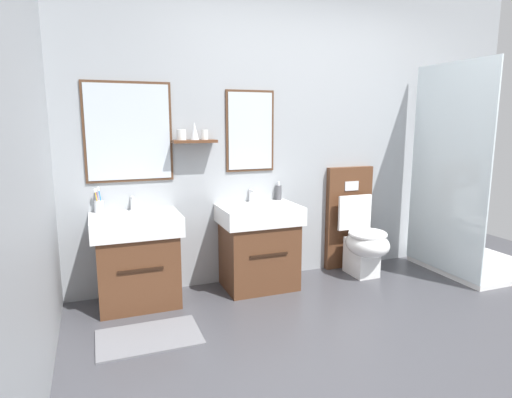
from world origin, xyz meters
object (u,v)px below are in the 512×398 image
vanity_sink_left (137,258)px  toothbrush_cup (99,206)px  shower_tray (468,231)px  toilet (358,234)px  vanity_sink_right (258,245)px  soap_dispenser (279,192)px

vanity_sink_left → toothbrush_cup: toothbrush_cup is taller
toothbrush_cup → shower_tray: (3.31, -0.51, -0.39)m
toilet → shower_tray: 1.07m
vanity_sink_left → vanity_sink_right: bearing=0.0°
soap_dispenser → vanity_sink_right: bearing=-145.4°
toilet → vanity_sink_left: bearing=-179.6°
shower_tray → vanity_sink_left: bearing=173.8°
vanity_sink_left → shower_tray: 3.07m
vanity_sink_right → soap_dispenser: bearing=34.6°
vanity_sink_right → toilet: toilet is taller
toilet → toothbrush_cup: bearing=176.0°
vanity_sink_right → toothbrush_cup: 1.35m
toothbrush_cup → shower_tray: shower_tray is taller
vanity_sink_left → toothbrush_cup: size_ratio=3.50×
toothbrush_cup → soap_dispenser: bearing=0.4°
vanity_sink_left → vanity_sink_right: 1.02m
vanity_sink_left → toilet: size_ratio=0.73×
soap_dispenser → shower_tray: (1.77, -0.52, -0.40)m
toilet → shower_tray: size_ratio=0.51×
vanity_sink_right → toilet: (1.02, 0.01, -0.00)m
vanity_sink_right → vanity_sink_left: bearing=180.0°
vanity_sink_left → toilet: bearing=0.4°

